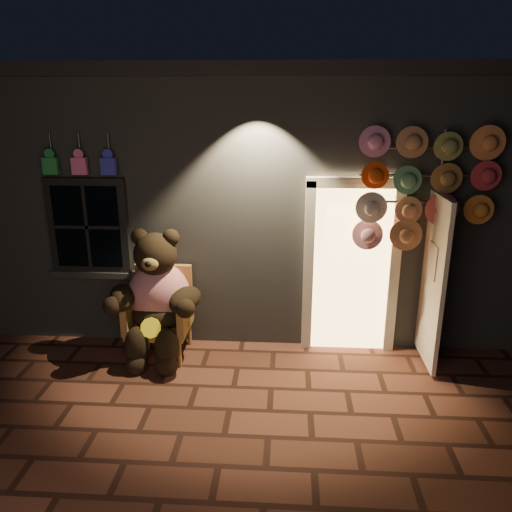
{
  "coord_description": "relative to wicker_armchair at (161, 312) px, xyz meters",
  "views": [
    {
      "loc": [
        0.56,
        -4.39,
        3.07
      ],
      "look_at": [
        0.21,
        1.0,
        1.35
      ],
      "focal_mm": 35.0,
      "sensor_mm": 36.0,
      "label": 1
    }
  ],
  "objects": [
    {
      "name": "ground",
      "position": [
        0.98,
        -1.19,
        -0.54
      ],
      "size": [
        60.0,
        60.0,
        0.0
      ],
      "primitive_type": "plane",
      "color": "brown",
      "rests_on": "ground"
    },
    {
      "name": "shop_building",
      "position": [
        0.98,
        2.8,
        1.19
      ],
      "size": [
        7.3,
        5.95,
        3.51
      ],
      "color": "slate",
      "rests_on": "ground"
    },
    {
      "name": "wicker_armchair",
      "position": [
        0.0,
        0.0,
        0.0
      ],
      "size": [
        0.76,
        0.69,
        1.08
      ],
      "rotation": [
        0.0,
        0.0,
        -0.02
      ],
      "color": "#A1693E",
      "rests_on": "ground"
    },
    {
      "name": "teddy_bear",
      "position": [
        -0.0,
        -0.14,
        0.24
      ],
      "size": [
        1.2,
        0.93,
        1.65
      ],
      "rotation": [
        0.0,
        0.0,
        -0.02
      ],
      "color": "red",
      "rests_on": "ground"
    },
    {
      "name": "hat_rack",
      "position": [
        3.04,
        0.08,
        1.57
      ],
      "size": [
        1.56,
        0.22,
        2.76
      ],
      "color": "#59595E",
      "rests_on": "ground"
    }
  ]
}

